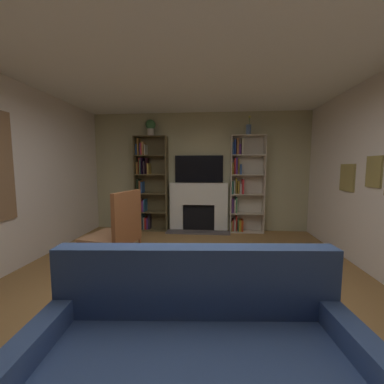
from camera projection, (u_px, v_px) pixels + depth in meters
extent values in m
plane|color=olive|center=(182.00, 301.00, 2.67)|extent=(7.49, 7.49, 0.00)
cube|color=tan|center=(199.00, 172.00, 5.65)|extent=(5.10, 0.06, 2.72)
cube|color=olive|center=(374.00, 172.00, 3.22)|extent=(0.03, 0.30, 0.42)
cube|color=#375A57|center=(373.00, 172.00, 3.22)|extent=(0.01, 0.24, 0.36)
cube|color=olive|center=(347.00, 178.00, 3.86)|extent=(0.03, 0.39, 0.44)
cube|color=#677EA3|center=(347.00, 178.00, 3.86)|extent=(0.01, 0.33, 0.38)
cube|color=white|center=(181.00, 38.00, 2.38)|extent=(5.10, 6.37, 0.06)
cube|color=white|center=(177.00, 217.00, 5.68)|extent=(0.30, 0.19, 0.61)
cube|color=white|center=(221.00, 218.00, 5.59)|extent=(0.30, 0.19, 0.61)
cube|color=white|center=(199.00, 194.00, 5.58)|extent=(1.33, 0.19, 0.50)
cube|color=black|center=(199.00, 217.00, 5.69)|extent=(0.73, 0.08, 0.61)
cube|color=#544D4F|center=(198.00, 232.00, 5.43)|extent=(1.43, 0.30, 0.03)
cube|color=black|center=(199.00, 169.00, 5.58)|extent=(1.11, 0.06, 0.62)
cube|color=brown|center=(136.00, 184.00, 5.61)|extent=(0.02, 0.33, 2.18)
cube|color=brown|center=(167.00, 184.00, 5.55)|extent=(0.02, 0.33, 2.18)
cube|color=brown|center=(153.00, 183.00, 5.73)|extent=(0.75, 0.02, 2.18)
cube|color=brown|center=(152.00, 229.00, 5.69)|extent=(0.71, 0.33, 0.02)
cube|color=beige|center=(139.00, 223.00, 5.75)|extent=(0.04, 0.20, 0.28)
cube|color=black|center=(141.00, 223.00, 5.74)|extent=(0.03, 0.22, 0.28)
cube|color=black|center=(143.00, 221.00, 5.72)|extent=(0.04, 0.24, 0.37)
cube|color=beige|center=(145.00, 223.00, 5.75)|extent=(0.02, 0.19, 0.27)
cube|color=#AD231C|center=(146.00, 223.00, 5.73)|extent=(0.03, 0.22, 0.28)
cube|color=#572B7C|center=(148.00, 223.00, 5.74)|extent=(0.03, 0.19, 0.25)
cube|color=#241E2A|center=(150.00, 221.00, 5.73)|extent=(0.04, 0.18, 0.36)
cube|color=brown|center=(152.00, 212.00, 5.65)|extent=(0.71, 0.33, 0.02)
cube|color=#252822|center=(139.00, 205.00, 5.71)|extent=(0.03, 0.19, 0.28)
cube|color=#522B65|center=(140.00, 205.00, 5.70)|extent=(0.03, 0.20, 0.28)
cube|color=red|center=(142.00, 206.00, 5.68)|extent=(0.03, 0.24, 0.25)
cube|color=#612C74|center=(144.00, 206.00, 5.68)|extent=(0.04, 0.24, 0.26)
cube|color=#22527D|center=(145.00, 205.00, 5.66)|extent=(0.02, 0.27, 0.28)
cube|color=brown|center=(152.00, 193.00, 5.60)|extent=(0.71, 0.33, 0.02)
cube|color=olive|center=(138.00, 187.00, 5.67)|extent=(0.02, 0.19, 0.28)
cube|color=black|center=(139.00, 186.00, 5.62)|extent=(0.04, 0.28, 0.31)
cube|color=brown|center=(141.00, 187.00, 5.62)|extent=(0.02, 0.28, 0.29)
cube|color=#2C5196|center=(143.00, 187.00, 5.63)|extent=(0.02, 0.25, 0.26)
cube|color=brown|center=(151.00, 175.00, 5.56)|extent=(0.71, 0.33, 0.02)
cube|color=#915C27|center=(138.00, 168.00, 5.62)|extent=(0.04, 0.19, 0.28)
cube|color=#AF2F2C|center=(140.00, 166.00, 5.61)|extent=(0.03, 0.19, 0.37)
cube|color=#2D7142|center=(141.00, 167.00, 5.58)|extent=(0.02, 0.25, 0.34)
cube|color=black|center=(143.00, 166.00, 5.56)|extent=(0.02, 0.28, 0.38)
cube|color=black|center=(145.00, 168.00, 5.58)|extent=(0.04, 0.24, 0.30)
cube|color=black|center=(147.00, 166.00, 5.59)|extent=(0.03, 0.21, 0.38)
cube|color=olive|center=(149.00, 169.00, 5.56)|extent=(0.03, 0.27, 0.25)
cube|color=brown|center=(151.00, 156.00, 5.51)|extent=(0.71, 0.33, 0.02)
cube|color=#1C4A99|center=(137.00, 150.00, 5.57)|extent=(0.02, 0.20, 0.25)
cube|color=olive|center=(139.00, 147.00, 5.56)|extent=(0.04, 0.21, 0.37)
cube|color=#4C317D|center=(141.00, 149.00, 5.56)|extent=(0.03, 0.20, 0.28)
cube|color=#B63036|center=(143.00, 149.00, 5.54)|extent=(0.03, 0.25, 0.27)
cube|color=olive|center=(144.00, 149.00, 5.52)|extent=(0.03, 0.28, 0.29)
cube|color=beige|center=(146.00, 150.00, 5.53)|extent=(0.02, 0.25, 0.23)
cube|color=brown|center=(151.00, 137.00, 5.47)|extent=(0.71, 0.33, 0.02)
cube|color=beige|center=(231.00, 184.00, 5.44)|extent=(0.02, 0.30, 2.18)
cube|color=beige|center=(264.00, 185.00, 5.37)|extent=(0.02, 0.30, 2.18)
cube|color=beige|center=(246.00, 184.00, 5.54)|extent=(0.75, 0.02, 2.18)
cube|color=beige|center=(246.00, 231.00, 5.52)|extent=(0.71, 0.30, 0.02)
cube|color=olive|center=(231.00, 226.00, 5.55)|extent=(0.03, 0.23, 0.22)
cube|color=#A33631|center=(233.00, 225.00, 5.57)|extent=(0.03, 0.19, 0.26)
cube|color=beige|center=(235.00, 225.00, 5.55)|extent=(0.02, 0.21, 0.25)
cube|color=#B32A24|center=(236.00, 223.00, 5.57)|extent=(0.03, 0.16, 0.34)
cube|color=#3C643E|center=(238.00, 225.00, 5.55)|extent=(0.02, 0.20, 0.28)
cube|color=#A78A20|center=(240.00, 225.00, 5.54)|extent=(0.04, 0.22, 0.25)
cube|color=#B53C1A|center=(242.00, 225.00, 5.53)|extent=(0.04, 0.22, 0.26)
cube|color=beige|center=(247.00, 213.00, 5.47)|extent=(0.71, 0.30, 0.02)
cube|color=#593276|center=(232.00, 205.00, 5.51)|extent=(0.04, 0.21, 0.32)
cube|color=beige|center=(235.00, 206.00, 5.49)|extent=(0.02, 0.25, 0.30)
cube|color=#357143|center=(236.00, 205.00, 5.51)|extent=(0.03, 0.20, 0.36)
cube|color=beige|center=(247.00, 194.00, 5.43)|extent=(0.71, 0.30, 0.02)
cube|color=#2E6451|center=(232.00, 188.00, 5.45)|extent=(0.03, 0.25, 0.27)
cube|color=beige|center=(234.00, 187.00, 5.46)|extent=(0.02, 0.22, 0.30)
cube|color=olive|center=(236.00, 186.00, 5.48)|extent=(0.03, 0.17, 0.36)
cube|color=olive|center=(238.00, 187.00, 5.46)|extent=(0.04, 0.21, 0.28)
cube|color=beige|center=(240.00, 189.00, 5.45)|extent=(0.03, 0.22, 0.22)
cube|color=red|center=(243.00, 187.00, 5.43)|extent=(0.03, 0.24, 0.32)
cube|color=beige|center=(247.00, 175.00, 5.38)|extent=(0.71, 0.30, 0.02)
cube|color=olive|center=(233.00, 168.00, 5.43)|extent=(0.04, 0.20, 0.26)
cube|color=red|center=(235.00, 166.00, 5.42)|extent=(0.03, 0.20, 0.35)
cube|color=#4C2666|center=(237.00, 166.00, 5.42)|extent=(0.04, 0.19, 0.38)
cube|color=olive|center=(239.00, 166.00, 5.42)|extent=(0.03, 0.17, 0.35)
cube|color=#2B4A8A|center=(241.00, 169.00, 5.42)|extent=(0.04, 0.19, 0.23)
cube|color=beige|center=(248.00, 155.00, 5.34)|extent=(0.71, 0.30, 0.02)
cube|color=#2C4E8C|center=(233.00, 149.00, 5.38)|extent=(0.03, 0.20, 0.27)
cube|color=navy|center=(235.00, 147.00, 5.39)|extent=(0.03, 0.18, 0.34)
cube|color=brown|center=(237.00, 147.00, 5.36)|extent=(0.04, 0.23, 0.36)
cube|color=#4B266C|center=(240.00, 150.00, 5.36)|extent=(0.04, 0.22, 0.23)
cube|color=beige|center=(242.00, 147.00, 5.34)|extent=(0.03, 0.23, 0.36)
cube|color=beige|center=(248.00, 136.00, 5.29)|extent=(0.71, 0.30, 0.02)
cylinder|color=beige|center=(151.00, 133.00, 5.47)|extent=(0.15, 0.15, 0.17)
sphere|color=#376C40|center=(151.00, 125.00, 5.46)|extent=(0.22, 0.22, 0.22)
cylinder|color=#556E9C|center=(249.00, 130.00, 5.28)|extent=(0.11, 0.11, 0.22)
cylinder|color=#4C7F3F|center=(250.00, 121.00, 5.27)|extent=(0.01, 0.01, 0.16)
sphere|color=#DBCD54|center=(250.00, 117.00, 5.26)|extent=(0.04, 0.04, 0.04)
cylinder|color=#4C7F3F|center=(250.00, 121.00, 5.26)|extent=(0.01, 0.01, 0.17)
sphere|color=#DBCD54|center=(250.00, 117.00, 5.26)|extent=(0.05, 0.05, 0.05)
cube|color=#354E81|center=(195.00, 281.00, 1.69)|extent=(1.95, 0.31, 0.50)
cube|color=#354E81|center=(353.00, 375.00, 1.38)|extent=(0.21, 0.86, 0.59)
cube|color=#354E81|center=(41.00, 372.00, 1.40)|extent=(0.21, 0.86, 0.59)
cylinder|color=brown|center=(116.00, 264.00, 3.17)|extent=(0.04, 0.04, 0.41)
cylinder|color=brown|center=(140.00, 248.00, 3.78)|extent=(0.04, 0.04, 0.41)
cylinder|color=brown|center=(79.00, 259.00, 3.34)|extent=(0.04, 0.04, 0.41)
cylinder|color=brown|center=(107.00, 245.00, 3.95)|extent=(0.04, 0.04, 0.41)
cube|color=#AF7B54|center=(111.00, 237.00, 3.54)|extent=(0.77, 0.80, 0.08)
cube|color=brown|center=(111.00, 241.00, 3.54)|extent=(0.77, 0.80, 0.04)
cube|color=brown|center=(127.00, 217.00, 3.42)|extent=(0.20, 0.68, 0.73)
cube|color=#906B4C|center=(202.00, 283.00, 2.20)|extent=(0.75, 0.55, 0.04)
cylinder|color=#906B4C|center=(159.00, 321.00, 2.01)|extent=(0.05, 0.05, 0.40)
cylinder|color=#906B4C|center=(244.00, 326.00, 1.95)|extent=(0.05, 0.05, 0.40)
cylinder|color=#906B4C|center=(170.00, 291.00, 2.50)|extent=(0.05, 0.05, 0.40)
cylinder|color=#906B4C|center=(238.00, 294.00, 2.44)|extent=(0.05, 0.05, 0.40)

